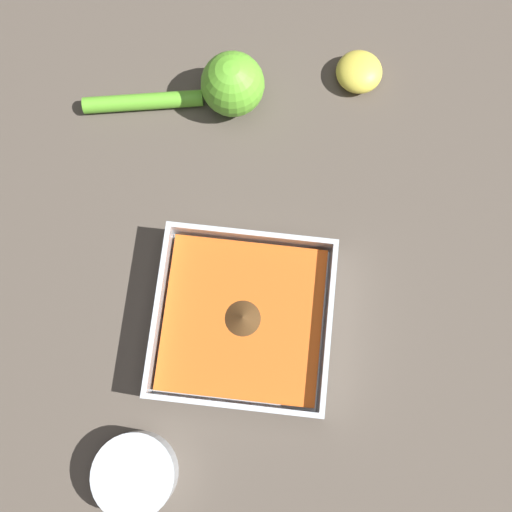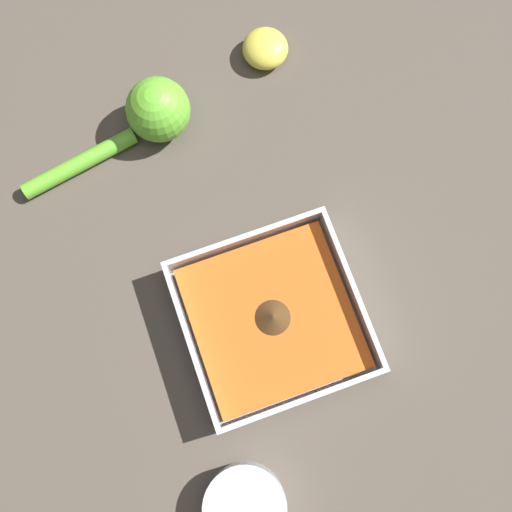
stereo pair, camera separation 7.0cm
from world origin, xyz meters
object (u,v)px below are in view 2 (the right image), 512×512
object	(u,v)px
square_dish	(272,319)
spice_bowl	(245,506)
lemon_squeezer	(149,116)
lemon_half	(265,49)

from	to	relation	value
square_dish	spice_bowl	distance (m)	0.21
square_dish	lemon_squeezer	xyz separation A→B (m)	(-0.28, -0.06, 0.02)
square_dish	lemon_squeezer	distance (m)	0.29
spice_bowl	lemon_squeezer	distance (m)	0.47
lemon_half	lemon_squeezer	bearing A→B (deg)	-73.48
square_dish	lemon_half	bearing A→B (deg)	161.50
lemon_squeezer	spice_bowl	bearing A→B (deg)	-105.26
lemon_squeezer	lemon_half	world-z (taller)	lemon_squeezer
lemon_squeezer	lemon_half	size ratio (longest dim) A/B	3.87
lemon_squeezer	lemon_half	distance (m)	0.18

